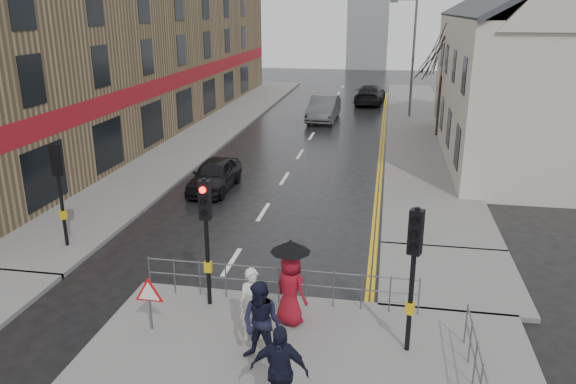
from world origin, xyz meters
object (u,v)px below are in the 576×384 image
at_px(pedestrian_d, 279,371).
at_px(car_mid, 324,108).
at_px(pedestrian_a, 253,304).
at_px(pedestrian_with_umbrella, 290,280).
at_px(pedestrian_b, 261,323).
at_px(car_parked, 215,175).

bearing_deg(pedestrian_d, car_mid, 95.68).
distance_m(pedestrian_a, pedestrian_with_umbrella, 1.12).
height_order(pedestrian_a, pedestrian_b, pedestrian_b).
relative_size(pedestrian_with_umbrella, car_mid, 0.43).
height_order(pedestrian_b, car_mid, pedestrian_b).
height_order(pedestrian_b, pedestrian_with_umbrella, pedestrian_with_umbrella).
height_order(pedestrian_with_umbrella, car_mid, pedestrian_with_umbrella).
bearing_deg(pedestrian_with_umbrella, pedestrian_b, -101.68).
relative_size(pedestrian_b, car_parked, 0.47).
distance_m(pedestrian_b, pedestrian_d, 1.73).
xyz_separation_m(car_parked, car_mid, (2.78, 16.20, 0.17)).
height_order(pedestrian_b, car_parked, pedestrian_b).
distance_m(pedestrian_with_umbrella, pedestrian_d, 3.25).
xyz_separation_m(pedestrian_with_umbrella, car_parked, (-5.06, 10.18, -0.62)).
bearing_deg(pedestrian_b, pedestrian_a, 129.05).
height_order(pedestrian_a, pedestrian_d, pedestrian_d).
bearing_deg(car_parked, pedestrian_a, -67.65).
xyz_separation_m(pedestrian_with_umbrella, pedestrian_d, (0.35, -3.23, -0.21)).
xyz_separation_m(pedestrian_a, car_mid, (-1.55, 27.19, -0.18)).
bearing_deg(pedestrian_a, car_mid, 71.65).
bearing_deg(pedestrian_b, pedestrian_with_umbrella, 92.47).
xyz_separation_m(pedestrian_b, car_mid, (-1.94, 28.03, -0.23)).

